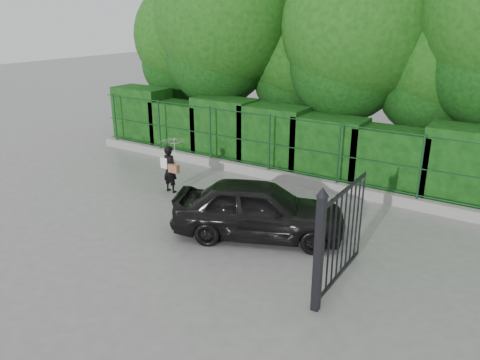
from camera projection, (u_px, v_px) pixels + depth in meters
The scene contains 8 objects.
ground at pixel (166, 226), 11.74m from camera, with size 80.00×80.00×0.00m, color gray.
kerb at pixel (258, 172), 15.25m from camera, with size 14.00×0.25×0.30m, color #9E9E99.
fence at pixel (264, 142), 14.78m from camera, with size 14.13×0.06×1.80m.
hedge at pixel (272, 138), 15.77m from camera, with size 14.20×1.20×2.27m.
trees at pixel (338, 26), 15.71m from camera, with size 17.10×6.15×8.08m.
gate at pixel (330, 240), 8.42m from camera, with size 0.22×2.33×2.36m.
woman at pixel (173, 156), 13.59m from camera, with size 0.92×0.94×1.68m.
car at pixel (259, 209), 11.02m from camera, with size 1.63×4.05×1.38m, color black.
Camera 1 is at (7.34, -7.95, 5.06)m, focal length 35.00 mm.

